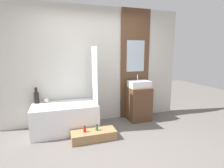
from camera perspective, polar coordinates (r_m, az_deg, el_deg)
name	(u,v)px	position (r m, az deg, el deg)	size (l,w,h in m)	color
ground_plane	(117,156)	(2.96, 1.61, -22.40)	(12.00, 12.00, 0.00)	#605B56
wall_tiled_back	(94,66)	(4.03, -5.83, 5.99)	(4.20, 0.06, 2.60)	beige
wall_wood_accent	(135,64)	(4.30, 7.52, 6.41)	(0.73, 0.04, 2.60)	brown
bathtub	(65,117)	(3.76, -14.96, -10.51)	(1.28, 0.71, 0.57)	white
glass_shower_screen	(95,75)	(3.56, -5.66, 2.86)	(0.01, 0.52, 1.15)	silver
wooden_step_bench	(94,135)	(3.39, -6.02, -16.25)	(0.82, 0.34, 0.17)	#997047
vanity_cabinet	(139,104)	(4.24, 8.68, -6.32)	(0.51, 0.46, 0.79)	brown
sink	(139,84)	(4.13, 8.85, -0.02)	(0.48, 0.35, 0.28)	white
vase_tall_dark	(37,97)	(3.90, -23.42, -3.88)	(0.10, 0.10, 0.33)	black
vase_round_light	(46,100)	(3.91, -20.79, -4.95)	(0.10, 0.10, 0.10)	silver
bottle_soap_primary	(85,129)	(3.31, -8.93, -14.42)	(0.05, 0.05, 0.11)	red
bottle_soap_secondary	(97,128)	(3.35, -5.00, -14.03)	(0.05, 0.05, 0.12)	#38704C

